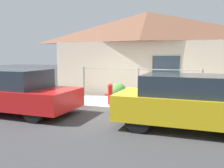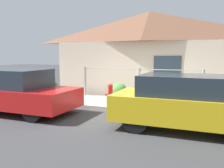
{
  "view_description": "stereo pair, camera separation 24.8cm",
  "coord_description": "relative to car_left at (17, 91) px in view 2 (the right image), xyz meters",
  "views": [
    {
      "loc": [
        2.3,
        -7.78,
        1.94
      ],
      "look_at": [
        -0.54,
        0.3,
        0.9
      ],
      "focal_mm": 40.0,
      "sensor_mm": 36.0,
      "label": 1
    },
    {
      "loc": [
        2.54,
        -7.7,
        1.94
      ],
      "look_at": [
        -0.54,
        0.3,
        0.9
      ],
      "focal_mm": 40.0,
      "sensor_mm": 36.0,
      "label": 2
    }
  ],
  "objects": [
    {
      "name": "fire_hydrant",
      "position": [
        2.66,
        1.71,
        -0.18
      ],
      "size": [
        0.4,
        0.18,
        0.75
      ],
      "color": "red",
      "rests_on": "sidewalk"
    },
    {
      "name": "fence",
      "position": [
        3.33,
        3.13,
        0.11
      ],
      "size": [
        4.9,
        0.1,
        1.24
      ],
      "color": "#999993",
      "rests_on": "sidewalk"
    },
    {
      "name": "car_left",
      "position": [
        0.0,
        0.0,
        0.0
      ],
      "size": [
        4.0,
        1.86,
        1.44
      ],
      "rotation": [
        0.0,
        0.0,
        -0.02
      ],
      "color": "red",
      "rests_on": "ground_plane"
    },
    {
      "name": "house",
      "position": [
        3.33,
        4.72,
        2.27
      ],
      "size": [
        8.51,
        2.23,
        3.83
      ],
      "color": "beige",
      "rests_on": "ground_plane"
    },
    {
      "name": "ground_plane",
      "position": [
        3.33,
        1.23,
        -0.71
      ],
      "size": [
        60.0,
        60.0,
        0.0
      ],
      "primitive_type": "plane",
      "color": "#38383A"
    },
    {
      "name": "potted_plant_by_fence",
      "position": [
        -0.34,
        2.48,
        -0.2
      ],
      "size": [
        0.51,
        0.51,
        0.65
      ],
      "color": "brown",
      "rests_on": "sidewalk"
    },
    {
      "name": "sidewalk",
      "position": [
        3.33,
        2.26,
        -0.64
      ],
      "size": [
        24.0,
        2.05,
        0.14
      ],
      "color": "#B2AFA8",
      "rests_on": "ground_plane"
    },
    {
      "name": "car_right",
      "position": [
        5.39,
        -0.0,
        -0.0
      ],
      "size": [
        3.77,
        1.7,
        1.41
      ],
      "rotation": [
        0.0,
        0.0,
        -0.01
      ],
      "color": "gold",
      "rests_on": "ground_plane"
    },
    {
      "name": "potted_plant_near_hydrant",
      "position": [
        2.62,
        2.78,
        -0.22
      ],
      "size": [
        0.57,
        0.57,
        0.65
      ],
      "color": "#9E5638",
      "rests_on": "sidewalk"
    }
  ]
}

